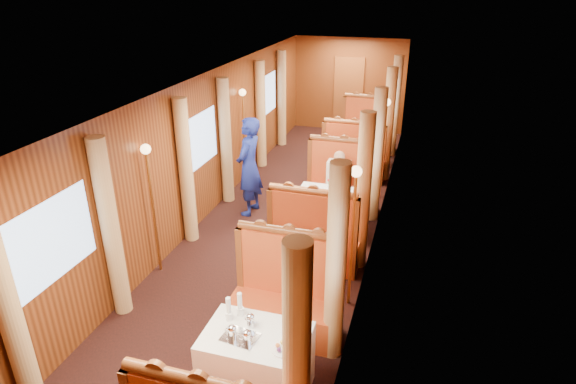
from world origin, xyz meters
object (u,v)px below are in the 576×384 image
at_px(banquette_far_fwd, 353,160).
at_px(teapot_back, 250,322).
at_px(banquette_mid_fwd, 314,241).
at_px(table_far, 361,147).
at_px(rose_vase_mid, 330,183).
at_px(passenger, 338,177).
at_px(table_near, 257,364).
at_px(banquette_mid_aft, 340,187).
at_px(fruit_plate, 284,348).
at_px(teapot_right, 247,338).
at_px(steward, 249,167).
at_px(table_mid, 329,214).
at_px(rose_vase_far, 362,124).
at_px(banquette_near_aft, 285,301).
at_px(banquette_far_aft, 367,133).
at_px(teapot_left, 232,334).
at_px(tea_tray, 240,337).

relative_size(banquette_far_fwd, teapot_back, 9.30).
distance_m(banquette_mid_fwd, table_far, 4.51).
bearing_deg(rose_vase_mid, passenger, 89.68).
relative_size(table_near, banquette_mid_aft, 0.78).
height_order(table_far, fruit_plate, fruit_plate).
relative_size(banquette_mid_aft, teapot_right, 9.48).
xyz_separation_m(steward, passenger, (1.53, 0.34, -0.15)).
relative_size(table_far, teapot_back, 7.29).
xyz_separation_m(table_mid, steward, (-1.53, 0.40, 0.52)).
bearing_deg(passenger, rose_vase_mid, -90.32).
height_order(teapot_back, rose_vase_far, rose_vase_far).
bearing_deg(fruit_plate, banquette_mid_aft, 94.01).
bearing_deg(banquette_far_fwd, rose_vase_mid, -90.09).
bearing_deg(banquette_near_aft, banquette_far_aft, 90.00).
distance_m(banquette_near_aft, steward, 3.30).
height_order(teapot_left, rose_vase_mid, rose_vase_mid).
height_order(banquette_far_fwd, teapot_back, banquette_far_fwd).
height_order(banquette_near_aft, teapot_right, banquette_near_aft).
xyz_separation_m(fruit_plate, rose_vase_far, (-0.33, 7.15, 0.16)).
bearing_deg(teapot_back, rose_vase_far, 111.17).
distance_m(banquette_mid_aft, tea_tray, 4.62).
bearing_deg(banquette_far_fwd, teapot_left, -91.86).
xyz_separation_m(banquette_far_aft, rose_vase_far, (-0.00, -0.98, 0.50)).
relative_size(banquette_near_aft, banquette_far_aft, 1.00).
bearing_deg(banquette_mid_fwd, steward, 137.40).
xyz_separation_m(teapot_right, fruit_plate, (0.36, 0.02, -0.04)).
distance_m(banquette_mid_fwd, teapot_right, 2.65).
xyz_separation_m(teapot_right, rose_vase_mid, (0.04, 3.63, 0.12)).
xyz_separation_m(banquette_mid_aft, tea_tray, (-0.13, -4.60, 0.33)).
height_order(banquette_far_aft, fruit_plate, banquette_far_aft).
relative_size(banquette_mid_fwd, banquette_far_fwd, 1.00).
bearing_deg(table_mid, banquette_near_aft, -90.00).
xyz_separation_m(table_near, table_far, (0.00, 7.00, 0.00)).
distance_m(banquette_mid_aft, rose_vase_far, 2.57).
height_order(banquette_far_fwd, fruit_plate, banquette_far_fwd).
relative_size(table_far, banquette_far_fwd, 0.78).
xyz_separation_m(teapot_back, rose_vase_far, (0.09, 6.93, 0.12)).
height_order(banquette_near_aft, banquette_far_fwd, same).
bearing_deg(teapot_right, teapot_left, 161.83).
distance_m(table_mid, banquette_mid_fwd, 1.02).
height_order(tea_tray, passenger, passenger).
xyz_separation_m(banquette_far_aft, rose_vase_mid, (-0.00, -4.52, 0.50)).
xyz_separation_m(table_far, teapot_back, (-0.09, -6.90, 0.43)).
height_order(banquette_mid_aft, fruit_plate, banquette_mid_aft).
bearing_deg(tea_tray, banquette_near_aft, 83.15).
height_order(teapot_left, teapot_right, teapot_left).
height_order(tea_tray, teapot_back, teapot_back).
bearing_deg(fruit_plate, table_far, 92.61).
xyz_separation_m(banquette_far_fwd, rose_vase_far, (-0.00, 1.04, 0.50)).
relative_size(teapot_left, passenger, 0.20).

